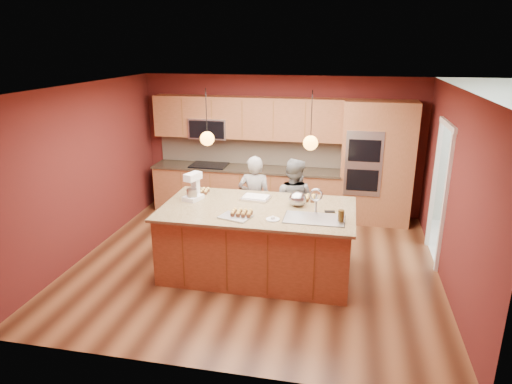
% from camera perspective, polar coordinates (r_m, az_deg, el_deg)
% --- Properties ---
extents(floor, '(5.50, 5.50, 0.00)m').
position_cam_1_polar(floor, '(7.22, -0.08, -8.89)').
color(floor, '#422213').
rests_on(floor, ground).
extents(ceiling, '(5.50, 5.50, 0.00)m').
position_cam_1_polar(ceiling, '(6.45, -0.09, 12.99)').
color(ceiling, white).
rests_on(ceiling, ground).
extents(wall_back, '(5.50, 0.00, 5.50)m').
position_cam_1_polar(wall_back, '(9.10, 3.12, 5.87)').
color(wall_back, '#551A18').
rests_on(wall_back, ground).
extents(wall_front, '(5.50, 0.00, 5.50)m').
position_cam_1_polar(wall_front, '(4.45, -6.67, -7.69)').
color(wall_front, '#551A18').
rests_on(wall_front, ground).
extents(wall_left, '(0.00, 5.00, 5.00)m').
position_cam_1_polar(wall_left, '(7.73, -20.50, 2.52)').
color(wall_left, '#551A18').
rests_on(wall_left, ground).
extents(wall_right, '(0.00, 5.00, 5.00)m').
position_cam_1_polar(wall_right, '(6.74, 23.47, -0.04)').
color(wall_right, '#551A18').
rests_on(wall_right, ground).
extents(cabinet_run, '(3.74, 0.64, 2.30)m').
position_cam_1_polar(cabinet_run, '(9.06, -1.42, 3.47)').
color(cabinet_run, brown).
rests_on(cabinet_run, floor).
extents(oven_column, '(1.30, 0.62, 2.30)m').
position_cam_1_polar(oven_column, '(8.77, 14.82, 3.48)').
color(oven_column, brown).
rests_on(oven_column, floor).
extents(doorway_trim, '(0.08, 1.11, 2.20)m').
position_cam_1_polar(doorway_trim, '(7.57, 21.91, -0.34)').
color(doorway_trim, silver).
rests_on(doorway_trim, wall_right).
extents(pendant_left, '(0.20, 0.20, 0.80)m').
position_cam_1_polar(pendant_left, '(6.48, -6.12, 6.68)').
color(pendant_left, black).
rests_on(pendant_left, ceiling).
extents(pendant_right, '(0.20, 0.20, 0.80)m').
position_cam_1_polar(pendant_right, '(6.20, 6.83, 6.14)').
color(pendant_right, black).
rests_on(pendant_right, ceiling).
extents(island, '(2.77, 1.55, 1.40)m').
position_cam_1_polar(island, '(6.75, 0.32, -5.98)').
color(island, brown).
rests_on(island, floor).
extents(person_left, '(0.58, 0.39, 1.53)m').
position_cam_1_polar(person_left, '(7.65, -0.18, -1.05)').
color(person_left, black).
rests_on(person_left, floor).
extents(person_right, '(0.84, 0.71, 1.52)m').
position_cam_1_polar(person_right, '(7.55, 4.61, -1.41)').
color(person_right, gray).
rests_on(person_right, floor).
extents(stand_mixer, '(0.30, 0.35, 0.41)m').
position_cam_1_polar(stand_mixer, '(6.93, -7.86, 0.47)').
color(stand_mixer, white).
rests_on(stand_mixer, island).
extents(sheet_cake, '(0.45, 0.35, 0.05)m').
position_cam_1_polar(sheet_cake, '(6.92, -0.02, -0.71)').
color(sheet_cake, white).
rests_on(sheet_cake, island).
extents(cooling_rack, '(0.48, 0.40, 0.02)m').
position_cam_1_polar(cooling_rack, '(6.21, -2.61, -3.12)').
color(cooling_rack, '#B8BBBF').
rests_on(cooling_rack, island).
extents(mixing_bowl, '(0.26, 0.26, 0.22)m').
position_cam_1_polar(mixing_bowl, '(6.64, 5.22, -0.88)').
color(mixing_bowl, '#ABAEB3').
rests_on(mixing_bowl, island).
extents(plate, '(0.18, 0.18, 0.01)m').
position_cam_1_polar(plate, '(6.12, 2.11, -3.44)').
color(plate, silver).
rests_on(plate, island).
extents(tumbler, '(0.08, 0.08, 0.16)m').
position_cam_1_polar(tumbler, '(6.14, 10.58, -2.97)').
color(tumbler, '#3A290D').
rests_on(tumbler, island).
extents(phone, '(0.16, 0.10, 0.01)m').
position_cam_1_polar(phone, '(6.49, 9.21, -2.43)').
color(phone, black).
rests_on(phone, island).
extents(cupcakes_left, '(0.22, 0.22, 0.07)m').
position_cam_1_polar(cupcakes_left, '(7.27, -6.75, 0.17)').
color(cupcakes_left, gold).
rests_on(cupcakes_left, island).
extents(cupcakes_rack, '(0.30, 0.23, 0.07)m').
position_cam_1_polar(cupcakes_rack, '(6.24, -1.80, -2.58)').
color(cupcakes_rack, gold).
rests_on(cupcakes_rack, island).
extents(cupcakes_right, '(0.16, 0.25, 0.07)m').
position_cam_1_polar(cupcakes_right, '(6.91, 6.76, -0.74)').
color(cupcakes_right, gold).
rests_on(cupcakes_right, island).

